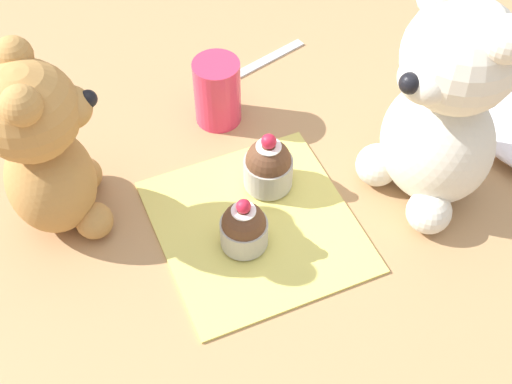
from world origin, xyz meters
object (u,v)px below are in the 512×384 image
object	(u,v)px
teddy_bear_cream	(444,109)
teaspoon	(265,60)
cupcake_near_tan_bear	(244,227)
teddy_bear_tan	(44,149)
cupcake_near_cream_bear	(268,165)
juice_glass	(217,92)

from	to	relation	value
teddy_bear_cream	teaspoon	bearing A→B (deg)	-176.75
teddy_bear_cream	cupcake_near_tan_bear	bearing A→B (deg)	-103.99
teddy_bear_cream	cupcake_near_tan_bear	size ratio (longest dim) A/B	3.79
teddy_bear_cream	teaspoon	size ratio (longest dim) A/B	2.00
teaspoon	teddy_bear_tan	bearing A→B (deg)	-169.14
cupcake_near_cream_bear	teaspoon	xyz separation A→B (m)	(-0.19, 0.08, -0.03)
teddy_bear_cream	teddy_bear_tan	size ratio (longest dim) A/B	1.18
teddy_bear_tan	cupcake_near_tan_bear	xyz separation A→B (m)	(0.11, 0.16, -0.07)
cupcake_near_cream_bear	teaspoon	world-z (taller)	cupcake_near_cream_bear
teddy_bear_tan	cupcake_near_tan_bear	world-z (taller)	teddy_bear_tan
teddy_bear_cream	juice_glass	distance (m)	0.26
cupcake_near_cream_bear	teaspoon	distance (m)	0.21
teddy_bear_tan	cupcake_near_tan_bear	size ratio (longest dim) A/B	3.20
cupcake_near_cream_bear	cupcake_near_tan_bear	bearing A→B (deg)	-40.73
cupcake_near_tan_bear	teaspoon	xyz separation A→B (m)	(-0.25, 0.13, -0.03)
teddy_bear_cream	teaspoon	distance (m)	0.29
teddy_bear_tan	teaspoon	world-z (taller)	teddy_bear_tan
teddy_bear_cream	cupcake_near_tan_bear	xyz separation A→B (m)	(-0.01, -0.21, -0.09)
teddy_bear_cream	teddy_bear_tan	bearing A→B (deg)	-120.01
teddy_bear_cream	juice_glass	world-z (taller)	teddy_bear_cream
cupcake_near_cream_bear	cupcake_near_tan_bear	world-z (taller)	cupcake_near_cream_bear
teaspoon	cupcake_near_tan_bear	bearing A→B (deg)	-133.23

